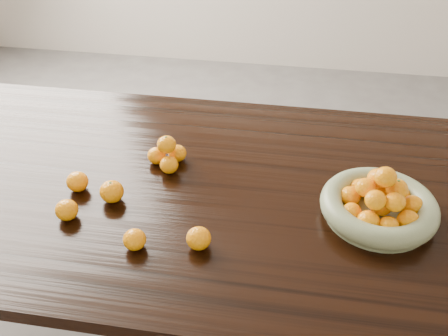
% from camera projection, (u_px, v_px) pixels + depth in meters
% --- Properties ---
extents(dining_table, '(2.00, 1.00, 0.75)m').
position_uv_depth(dining_table, '(212.00, 209.00, 1.47)').
color(dining_table, black).
rests_on(dining_table, ground).
extents(fruit_bowl, '(0.30, 0.30, 0.15)m').
position_uv_depth(fruit_bowl, '(379.00, 205.00, 1.29)').
color(fruit_bowl, gray).
rests_on(fruit_bowl, dining_table).
extents(orange_pyramid, '(0.11, 0.12, 0.10)m').
position_uv_depth(orange_pyramid, '(167.00, 154.00, 1.48)').
color(orange_pyramid, '#FF9A07').
rests_on(orange_pyramid, dining_table).
extents(loose_orange_0, '(0.07, 0.07, 0.06)m').
position_uv_depth(loose_orange_0, '(112.00, 192.00, 1.35)').
color(loose_orange_0, '#FF9A07').
rests_on(loose_orange_0, dining_table).
extents(loose_orange_1, '(0.06, 0.06, 0.06)m').
position_uv_depth(loose_orange_1, '(67.00, 210.00, 1.29)').
color(loose_orange_1, '#FF9A07').
rests_on(loose_orange_1, dining_table).
extents(loose_orange_2, '(0.06, 0.06, 0.06)m').
position_uv_depth(loose_orange_2, '(199.00, 238.00, 1.21)').
color(loose_orange_2, '#FF9A07').
rests_on(loose_orange_2, dining_table).
extents(loose_orange_3, '(0.06, 0.06, 0.06)m').
position_uv_depth(loose_orange_3, '(77.00, 182.00, 1.39)').
color(loose_orange_3, '#FF9A07').
rests_on(loose_orange_3, dining_table).
extents(loose_orange_4, '(0.06, 0.06, 0.05)m').
position_uv_depth(loose_orange_4, '(135.00, 240.00, 1.21)').
color(loose_orange_4, '#FF9A07').
rests_on(loose_orange_4, dining_table).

